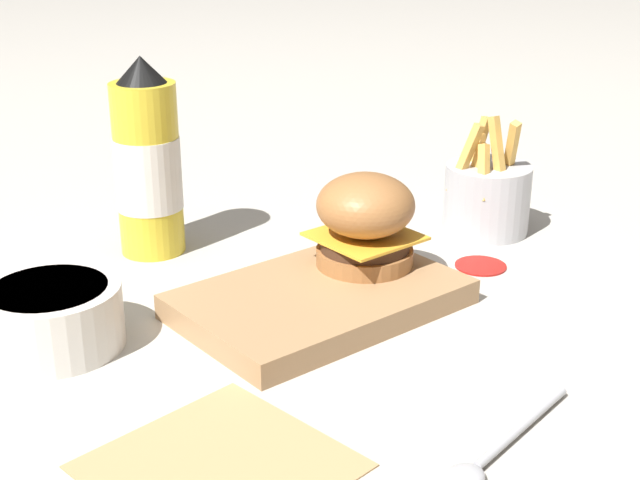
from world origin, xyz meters
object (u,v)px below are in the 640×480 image
at_px(serving_board, 320,299).
at_px(burger, 365,220).
at_px(fries_basket, 487,196).
at_px(ketchup_bottle, 148,165).
at_px(spoon, 484,460).
at_px(side_bowl, 51,315).

height_order(serving_board, burger, burger).
bearing_deg(fries_basket, burger, 7.07).
relative_size(serving_board, burger, 2.68).
bearing_deg(serving_board, ketchup_bottle, -78.75).
bearing_deg(fries_basket, ketchup_bottle, -30.24).
height_order(fries_basket, spoon, fries_basket).
distance_m(serving_board, spoon, 0.28).
relative_size(fries_basket, spoon, 0.83).
xyz_separation_m(burger, fries_basket, (-0.22, -0.03, -0.03)).
bearing_deg(spoon, fries_basket, -149.57).
relative_size(burger, ketchup_bottle, 0.45).
distance_m(fries_basket, spoon, 0.49).
distance_m(ketchup_bottle, side_bowl, 0.25).
xyz_separation_m(serving_board, ketchup_bottle, (0.05, -0.24, 0.09)).
bearing_deg(side_bowl, burger, 165.33).
height_order(burger, ketchup_bottle, ketchup_bottle).
bearing_deg(side_bowl, ketchup_bottle, -141.58).
xyz_separation_m(serving_board, fries_basket, (-0.30, -0.04, 0.03)).
bearing_deg(burger, spoon, 63.47).
distance_m(burger, side_bowl, 0.32).
distance_m(ketchup_bottle, fries_basket, 0.40).
distance_m(serving_board, burger, 0.10).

